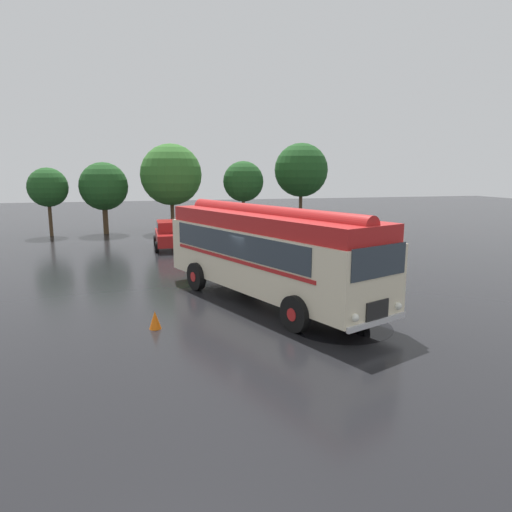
{
  "coord_description": "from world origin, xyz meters",
  "views": [
    {
      "loc": [
        -4.31,
        -15.83,
        4.66
      ],
      "look_at": [
        0.13,
        1.14,
        1.4
      ],
      "focal_mm": 32.0,
      "sensor_mm": 36.0,
      "label": 1
    }
  ],
  "objects_px": {
    "vintage_bus": "(267,250)",
    "car_mid_right": "(257,233)",
    "car_near_left": "(170,234)",
    "traffic_cone": "(155,320)",
    "car_mid_left": "(217,235)"
  },
  "relations": [
    {
      "from": "car_mid_right",
      "to": "car_near_left",
      "type": "bearing_deg",
      "value": 169.61
    },
    {
      "from": "car_mid_left",
      "to": "traffic_cone",
      "type": "distance_m",
      "value": 14.43
    },
    {
      "from": "vintage_bus",
      "to": "car_mid_left",
      "type": "height_order",
      "value": "vintage_bus"
    },
    {
      "from": "vintage_bus",
      "to": "car_mid_right",
      "type": "height_order",
      "value": "vintage_bus"
    },
    {
      "from": "vintage_bus",
      "to": "car_near_left",
      "type": "xyz_separation_m",
      "value": [
        -2.52,
        12.8,
        -1.05
      ]
    },
    {
      "from": "car_mid_left",
      "to": "car_mid_right",
      "type": "xyz_separation_m",
      "value": [
        2.54,
        0.1,
        0.0
      ]
    },
    {
      "from": "vintage_bus",
      "to": "traffic_cone",
      "type": "height_order",
      "value": "vintage_bus"
    },
    {
      "from": "car_mid_left",
      "to": "vintage_bus",
      "type": "bearing_deg",
      "value": -91.04
    },
    {
      "from": "vintage_bus",
      "to": "car_mid_right",
      "type": "relative_size",
      "value": 2.41
    },
    {
      "from": "car_near_left",
      "to": "car_mid_left",
      "type": "bearing_deg",
      "value": -21.3
    },
    {
      "from": "traffic_cone",
      "to": "car_mid_left",
      "type": "bearing_deg",
      "value": 72.75
    },
    {
      "from": "car_near_left",
      "to": "traffic_cone",
      "type": "relative_size",
      "value": 7.66
    },
    {
      "from": "car_mid_left",
      "to": "traffic_cone",
      "type": "xyz_separation_m",
      "value": [
        -4.28,
        -13.77,
        -0.57
      ]
    },
    {
      "from": "car_near_left",
      "to": "traffic_cone",
      "type": "xyz_separation_m",
      "value": [
        -1.55,
        -14.84,
        -0.57
      ]
    },
    {
      "from": "vintage_bus",
      "to": "car_near_left",
      "type": "bearing_deg",
      "value": 101.12
    }
  ]
}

